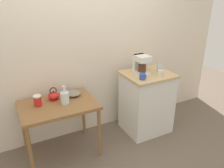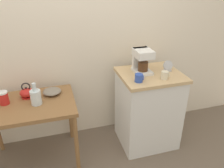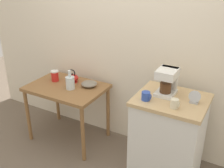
# 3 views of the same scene
# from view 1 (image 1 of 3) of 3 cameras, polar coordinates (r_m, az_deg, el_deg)

# --- Properties ---
(ground_plane) EXTENTS (8.00, 8.00, 0.00)m
(ground_plane) POSITION_cam_1_polar(r_m,az_deg,el_deg) (3.39, -2.64, -13.85)
(ground_plane) COLOR #6B5B4C
(back_wall) EXTENTS (4.40, 0.10, 2.80)m
(back_wall) POSITION_cam_1_polar(r_m,az_deg,el_deg) (3.21, -4.72, 11.53)
(back_wall) COLOR beige
(back_wall) RESTS_ON ground_plane
(wooden_table) EXTENTS (0.91, 0.64, 0.73)m
(wooden_table) POSITION_cam_1_polar(r_m,az_deg,el_deg) (2.89, -13.22, -6.43)
(wooden_table) COLOR olive
(wooden_table) RESTS_ON ground_plane
(kitchen_counter) EXTENTS (0.67, 0.59, 0.92)m
(kitchen_counter) POSITION_cam_1_polar(r_m,az_deg,el_deg) (3.44, 8.56, -4.50)
(kitchen_counter) COLOR white
(kitchen_counter) RESTS_ON ground_plane
(bowl_stoneware) EXTENTS (0.19, 0.19, 0.06)m
(bowl_stoneware) POSITION_cam_1_polar(r_m,az_deg,el_deg) (3.01, -9.67, -2.31)
(bowl_stoneware) COLOR gray
(bowl_stoneware) RESTS_ON wooden_table
(teakettle) EXTENTS (0.17, 0.14, 0.17)m
(teakettle) POSITION_cam_1_polar(r_m,az_deg,el_deg) (2.95, -14.34, -2.81)
(teakettle) COLOR red
(teakettle) RESTS_ON wooden_table
(glass_carafe_vase) EXTENTS (0.10, 0.10, 0.23)m
(glass_carafe_vase) POSITION_cam_1_polar(r_m,az_deg,el_deg) (2.81, -11.71, -3.30)
(glass_carafe_vase) COLOR silver
(glass_carafe_vase) RESTS_ON wooden_table
(canister_enamel) EXTENTS (0.09, 0.09, 0.13)m
(canister_enamel) POSITION_cam_1_polar(r_m,az_deg,el_deg) (2.84, -18.13, -3.99)
(canister_enamel) COLOR red
(canister_enamel) RESTS_ON wooden_table
(coffee_maker) EXTENTS (0.18, 0.22, 0.26)m
(coffee_maker) POSITION_cam_1_polar(r_m,az_deg,el_deg) (3.22, 7.28, 5.16)
(coffee_maker) COLOR white
(coffee_maker) RESTS_ON kitchen_counter
(mug_small_cream) EXTENTS (0.08, 0.07, 0.08)m
(mug_small_cream) POSITION_cam_1_polar(r_m,az_deg,el_deg) (3.16, 11.99, 2.60)
(mug_small_cream) COLOR beige
(mug_small_cream) RESTS_ON kitchen_counter
(mug_blue) EXTENTS (0.09, 0.08, 0.08)m
(mug_blue) POSITION_cam_1_polar(r_m,az_deg,el_deg) (3.01, 7.68, 1.85)
(mug_blue) COLOR #2D4CAD
(mug_blue) RESTS_ON kitchen_counter
(table_clock) EXTENTS (0.11, 0.05, 0.12)m
(table_clock) POSITION_cam_1_polar(r_m,az_deg,el_deg) (3.37, 11.87, 4.07)
(table_clock) COLOR #B2B5BA
(table_clock) RESTS_ON kitchen_counter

